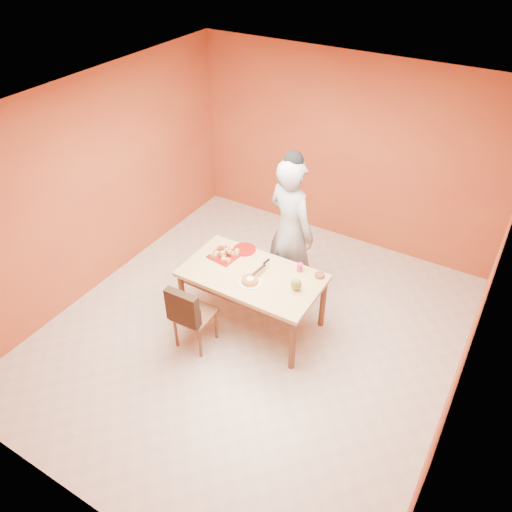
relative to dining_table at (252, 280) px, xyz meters
The scene contains 17 objects.
floor 0.69m from the dining_table, 60.52° to the right, with size 5.00×5.00×0.00m, color beige.
ceiling 2.04m from the dining_table, 60.52° to the right, with size 5.00×5.00×0.00m, color white.
wall_back 2.44m from the dining_table, 87.77° to the left, with size 4.50×4.50×0.00m, color #B95C2A.
wall_left 2.27m from the dining_table, behind, with size 5.00×5.00×0.00m, color #B95C2A.
wall_right 2.44m from the dining_table, ahead, with size 5.00×5.00×0.00m, color #B95C2A.
dining_table is the anchor object (origin of this frame).
dining_chair 0.77m from the dining_table, 121.67° to the right, with size 0.42×0.49×0.90m.
pastry_pile 0.50m from the dining_table, 165.34° to the left, with size 0.28×0.28×0.09m, color #E0AB5F, non-canonical shape.
person 0.80m from the dining_table, 82.41° to the left, with size 0.70×0.46×1.93m, color gray.
pastry_platter 0.49m from the dining_table, 165.34° to the left, with size 0.31×0.31×0.02m, color maroon.
red_dinner_plate 0.49m from the dining_table, 132.59° to the left, with size 0.28×0.28×0.02m, color maroon.
white_cake_plate 0.19m from the dining_table, 67.56° to the right, with size 0.25×0.25×0.01m, color white.
sponge_cake 0.20m from the dining_table, 67.56° to the right, with size 0.19×0.19×0.04m, color gold.
cake_server 0.17m from the dining_table, 26.52° to the left, with size 0.04×0.23×0.01m, color silver.
egg_ornament 0.58m from the dining_table, ahead, with size 0.12×0.10×0.15m, color olive.
magenta_glass 0.57m from the dining_table, 36.96° to the left, with size 0.07×0.07×0.10m, color #D41F6E.
checker_tin 0.77m from the dining_table, 27.24° to the left, with size 0.11×0.11×0.03m, color #38240F.
Camera 1 is at (2.22, -3.63, 4.33)m, focal length 35.00 mm.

